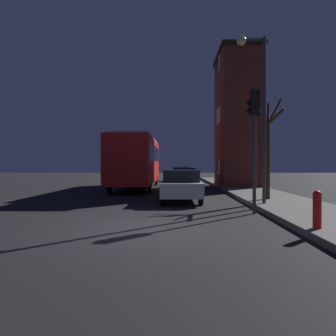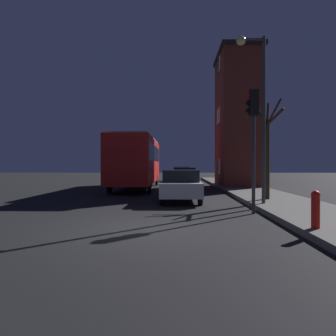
{
  "view_description": "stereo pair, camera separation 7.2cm",
  "coord_description": "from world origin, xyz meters",
  "px_view_note": "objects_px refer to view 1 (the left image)",
  "views": [
    {
      "loc": [
        0.8,
        -8.72,
        1.7
      ],
      "look_at": [
        0.39,
        11.15,
        1.49
      ],
      "focal_mm": 35.0,
      "sensor_mm": 36.0,
      "label": 1
    },
    {
      "loc": [
        0.87,
        -8.72,
        1.7
      ],
      "look_at": [
        0.39,
        11.15,
        1.49
      ],
      "focal_mm": 35.0,
      "sensor_mm": 36.0,
      "label": 2
    }
  ],
  "objects_px": {
    "car_far_lane": "(181,173)",
    "fire_hydrant": "(317,208)",
    "traffic_light": "(254,125)",
    "bus": "(137,159)",
    "streetlamp": "(258,95)",
    "car_near_lane": "(181,185)",
    "bare_tree": "(268,148)",
    "car_mid_lane": "(184,177)"
  },
  "relations": [
    {
      "from": "fire_hydrant",
      "to": "bare_tree",
      "type": "bearing_deg",
      "value": 83.92
    },
    {
      "from": "streetlamp",
      "to": "bare_tree",
      "type": "bearing_deg",
      "value": 62.21
    },
    {
      "from": "streetlamp",
      "to": "car_near_lane",
      "type": "bearing_deg",
      "value": 145.16
    },
    {
      "from": "streetlamp",
      "to": "fire_hydrant",
      "type": "distance_m",
      "value": 6.3
    },
    {
      "from": "traffic_light",
      "to": "bare_tree",
      "type": "xyz_separation_m",
      "value": [
        1.4,
        3.25,
        -0.63
      ]
    },
    {
      "from": "bus",
      "to": "car_mid_lane",
      "type": "xyz_separation_m",
      "value": [
        3.38,
        0.8,
        -1.32
      ]
    },
    {
      "from": "traffic_light",
      "to": "car_near_lane",
      "type": "relative_size",
      "value": 0.99
    },
    {
      "from": "car_near_lane",
      "to": "streetlamp",
      "type": "bearing_deg",
      "value": -34.84
    },
    {
      "from": "car_near_lane",
      "to": "car_far_lane",
      "type": "distance_m",
      "value": 19.32
    },
    {
      "from": "traffic_light",
      "to": "bus",
      "type": "height_order",
      "value": "traffic_light"
    },
    {
      "from": "traffic_light",
      "to": "fire_hydrant",
      "type": "height_order",
      "value": "traffic_light"
    },
    {
      "from": "bus",
      "to": "car_near_lane",
      "type": "xyz_separation_m",
      "value": [
        2.99,
        -8.12,
        -1.35
      ]
    },
    {
      "from": "fire_hydrant",
      "to": "streetlamp",
      "type": "bearing_deg",
      "value": 91.67
    },
    {
      "from": "fire_hydrant",
      "to": "traffic_light",
      "type": "bearing_deg",
      "value": 101.31
    },
    {
      "from": "streetlamp",
      "to": "fire_hydrant",
      "type": "height_order",
      "value": "streetlamp"
    },
    {
      "from": "fire_hydrant",
      "to": "car_far_lane",
      "type": "bearing_deg",
      "value": 95.9
    },
    {
      "from": "bus",
      "to": "car_far_lane",
      "type": "xyz_separation_m",
      "value": [
        3.38,
        11.19,
        -1.33
      ]
    },
    {
      "from": "bare_tree",
      "to": "fire_hydrant",
      "type": "bearing_deg",
      "value": -96.08
    },
    {
      "from": "traffic_light",
      "to": "car_far_lane",
      "type": "relative_size",
      "value": 0.94
    },
    {
      "from": "traffic_light",
      "to": "car_mid_lane",
      "type": "height_order",
      "value": "traffic_light"
    },
    {
      "from": "streetlamp",
      "to": "car_far_lane",
      "type": "distance_m",
      "value": 21.84
    },
    {
      "from": "traffic_light",
      "to": "fire_hydrant",
      "type": "relative_size",
      "value": 4.71
    },
    {
      "from": "traffic_light",
      "to": "car_far_lane",
      "type": "distance_m",
      "value": 23.19
    },
    {
      "from": "car_near_lane",
      "to": "fire_hydrant",
      "type": "relative_size",
      "value": 4.75
    },
    {
      "from": "bus",
      "to": "car_far_lane",
      "type": "distance_m",
      "value": 11.77
    },
    {
      "from": "car_near_lane",
      "to": "bus",
      "type": "bearing_deg",
      "value": 110.23
    },
    {
      "from": "fire_hydrant",
      "to": "car_near_lane",
      "type": "bearing_deg",
      "value": 113.61
    },
    {
      "from": "bus",
      "to": "streetlamp",
      "type": "bearing_deg",
      "value": -59.67
    },
    {
      "from": "car_mid_lane",
      "to": "fire_hydrant",
      "type": "xyz_separation_m",
      "value": [
        2.72,
        -16.04,
        -0.14
      ]
    },
    {
      "from": "bus",
      "to": "fire_hydrant",
      "type": "bearing_deg",
      "value": -68.17
    },
    {
      "from": "bus",
      "to": "car_far_lane",
      "type": "relative_size",
      "value": 2.46
    },
    {
      "from": "car_far_lane",
      "to": "fire_hydrant",
      "type": "bearing_deg",
      "value": -84.1
    },
    {
      "from": "bus",
      "to": "fire_hydrant",
      "type": "xyz_separation_m",
      "value": [
        6.11,
        -15.24,
        -1.46
      ]
    },
    {
      "from": "bare_tree",
      "to": "car_near_lane",
      "type": "distance_m",
      "value": 4.2
    },
    {
      "from": "car_near_lane",
      "to": "fire_hydrant",
      "type": "bearing_deg",
      "value": -66.39
    },
    {
      "from": "bare_tree",
      "to": "car_mid_lane",
      "type": "height_order",
      "value": "bare_tree"
    },
    {
      "from": "car_mid_lane",
      "to": "fire_hydrant",
      "type": "bearing_deg",
      "value": -80.36
    },
    {
      "from": "car_near_lane",
      "to": "traffic_light",
      "type": "bearing_deg",
      "value": -56.6
    },
    {
      "from": "car_near_lane",
      "to": "car_far_lane",
      "type": "relative_size",
      "value": 0.95
    },
    {
      "from": "car_near_lane",
      "to": "car_far_lane",
      "type": "bearing_deg",
      "value": 88.86
    },
    {
      "from": "traffic_light",
      "to": "bare_tree",
      "type": "relative_size",
      "value": 0.96
    },
    {
      "from": "streetlamp",
      "to": "traffic_light",
      "type": "distance_m",
      "value": 2.17
    }
  ]
}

